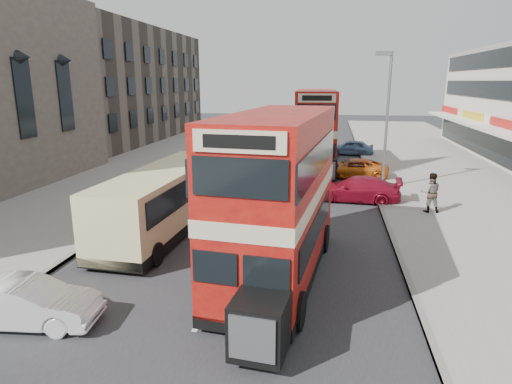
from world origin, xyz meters
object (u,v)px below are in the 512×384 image
Objects in this scene: car_right_a at (356,189)px; car_right_b at (352,168)px; car_left_front at (27,303)px; coach at (166,197)px; street_lamp at (386,111)px; car_right_c at (351,147)px; bus_second at (315,130)px; pedestrian_near at (431,192)px; bus_main at (278,196)px; cyclist at (334,169)px.

car_right_b is at bearing -175.69° from car_right_a.
coach is at bearing -12.14° from car_left_front.
car_right_a is (9.45, 14.48, 0.05)m from car_left_front.
car_right_c is at bearing 95.92° from street_lamp.
bus_second is 2.64× the size of car_left_front.
pedestrian_near is (3.46, -1.96, 0.46)m from car_right_a.
car_left_front is 0.82× the size of car_right_a.
pedestrian_near is at bearing -122.70° from bus_main.
car_right_c is at bearing 71.05° from coach.
cyclist is (8.24, 19.63, 0.14)m from car_left_front.
cyclist is at bearing 109.05° from bus_second.
car_right_c is (-1.35, 12.98, -4.10)m from street_lamp.
car_left_front is at bearing -122.52° from street_lamp.
car_left_front is (-6.32, -4.23, -2.17)m from bus_main.
street_lamp is 5.40m from cyclist.
street_lamp is 0.79× the size of bus_second.
car_right_b is at bearing -30.36° from car_left_front.
cyclist is (-1.20, 5.15, 0.08)m from car_right_a.
street_lamp reaches higher than cyclist.
street_lamp is at bearing 45.14° from coach.
cyclist is (-1.49, -10.74, 0.09)m from car_right_c.
coach is 2.54× the size of car_left_front.
coach is 4.93× the size of pedestrian_near.
car_right_a is 5.28m from cyclist.
car_right_b is (3.17, 16.38, -2.15)m from bus_main.
bus_main is 2.45× the size of car_right_c.
pedestrian_near is at bearing 23.00° from coach.
car_left_front is at bearing -93.88° from coach.
cyclist reaches higher than pedestrian_near.
car_right_b is (-1.60, 3.22, -4.12)m from street_lamp.
pedestrian_near is (1.83, -4.86, -3.63)m from street_lamp.
street_lamp reaches higher than bus_main.
bus_main reaches higher than car_right_b.
car_right_c is at bearing -23.42° from car_left_front.
street_lamp reaches higher than bus_second.
bus_main is 2.55× the size of car_left_front.
bus_second reaches higher than bus_main.
coach is 10.70m from car_right_a.
coach is at bearing -129.36° from cyclist.
car_right_a is at bearing -38.76° from car_left_front.
car_right_a reaches higher than car_left_front.
street_lamp is 4.06× the size of pedestrian_near.
cyclist reaches higher than car_left_front.
car_right_b is (9.49, 20.61, 0.02)m from car_left_front.
car_right_b is at bearing -95.18° from bus_main.
bus_main is 15.65m from cyclist.
car_left_front is 17.99m from pedestrian_near.
coach is at bearing -137.48° from street_lamp.
bus_second is 4.44m from car_right_b.
car_right_a is 2.38× the size of pedestrian_near.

